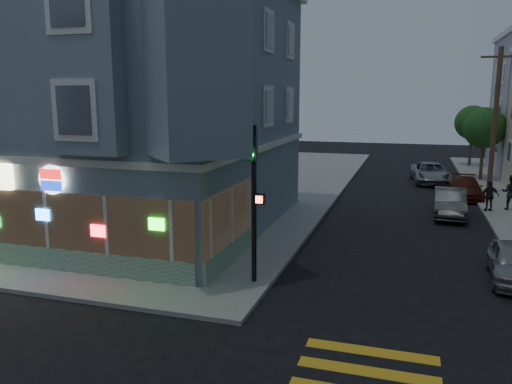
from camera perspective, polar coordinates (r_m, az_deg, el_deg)
The scene contains 12 objects.
ground at distance 13.73m, azimuth -17.04°, elevation -16.33°, with size 120.00×120.00×0.00m, color black.
sidewalk_nw at distance 39.38m, azimuth -14.57°, elevation 1.56°, with size 33.00×42.00×0.15m, color gray.
corner_building at distance 24.75m, azimuth -15.02°, elevation 9.66°, with size 14.60×14.60×11.40m.
utility_pole at distance 34.34m, azimuth 25.65°, elevation 7.48°, with size 2.20×0.30×9.00m.
street_tree_near at distance 40.35m, azimuth 24.65°, elevation 6.67°, with size 3.00×3.00×5.30m.
street_tree_far at distance 48.29m, azimuth 23.50°, elevation 7.28°, with size 3.00×3.00×5.30m.
pedestrian_a at distance 30.19m, azimuth 27.11°, elevation -0.04°, with size 0.92×0.72×1.90m, color black.
pedestrian_b at distance 29.32m, azimuth 25.15°, elevation -0.41°, with size 0.97×0.40×1.65m, color #242129.
parked_car_b at distance 27.88m, azimuth 21.27°, elevation -1.18°, with size 1.53×4.39×1.45m, color #3A3E40.
parked_car_c at distance 33.41m, azimuth 22.85°, elevation 0.43°, with size 1.78×4.37×1.27m, color #551C13.
parked_car_d at distance 38.39m, azimuth 19.31°, elevation 2.07°, with size 2.44×5.30×1.47m, color #909399.
traffic_signal at distance 15.78m, azimuth -0.30°, elevation 1.60°, with size 0.62×0.58×5.15m.
Camera 1 is at (7.15, -9.97, 6.15)m, focal length 35.00 mm.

